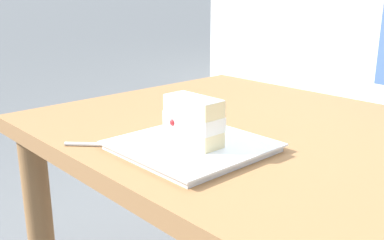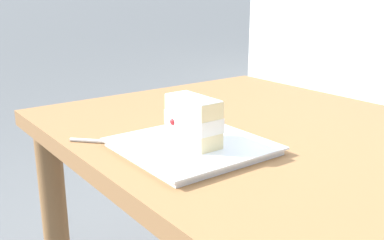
{
  "view_description": "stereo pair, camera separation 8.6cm",
  "coord_description": "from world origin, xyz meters",
  "px_view_note": "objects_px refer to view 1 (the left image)",
  "views": [
    {
      "loc": [
        -0.48,
        0.78,
        1.07
      ],
      "look_at": [
        0.13,
        0.22,
        0.83
      ],
      "focal_mm": 41.59,
      "sensor_mm": 36.0,
      "label": 1
    },
    {
      "loc": [
        -0.53,
        0.71,
        1.07
      ],
      "look_at": [
        0.13,
        0.22,
        0.83
      ],
      "focal_mm": 41.59,
      "sensor_mm": 36.0,
      "label": 2
    }
  ],
  "objects_px": {
    "patio_table": "(308,191)",
    "dessert_plate": "(192,146)",
    "dessert_fork": "(112,145)",
    "cake_slice": "(194,121)"
  },
  "relations": [
    {
      "from": "patio_table",
      "to": "dessert_plate",
      "type": "xyz_separation_m",
      "value": [
        0.13,
        0.22,
        0.12
      ]
    },
    {
      "from": "patio_table",
      "to": "dessert_fork",
      "type": "bearing_deg",
      "value": 52.03
    },
    {
      "from": "patio_table",
      "to": "dessert_plate",
      "type": "relative_size",
      "value": 4.91
    },
    {
      "from": "dessert_plate",
      "to": "dessert_fork",
      "type": "xyz_separation_m",
      "value": [
        0.12,
        0.1,
        -0.0
      ]
    },
    {
      "from": "dessert_fork",
      "to": "patio_table",
      "type": "bearing_deg",
      "value": -127.97
    },
    {
      "from": "patio_table",
      "to": "dessert_fork",
      "type": "xyz_separation_m",
      "value": [
        0.25,
        0.33,
        0.12
      ]
    },
    {
      "from": "dessert_plate",
      "to": "cake_slice",
      "type": "distance_m",
      "value": 0.05
    },
    {
      "from": "patio_table",
      "to": "dessert_fork",
      "type": "relative_size",
      "value": 9.67
    },
    {
      "from": "dessert_plate",
      "to": "cake_slice",
      "type": "relative_size",
      "value": 2.2
    },
    {
      "from": "patio_table",
      "to": "cake_slice",
      "type": "relative_size",
      "value": 10.79
    }
  ]
}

